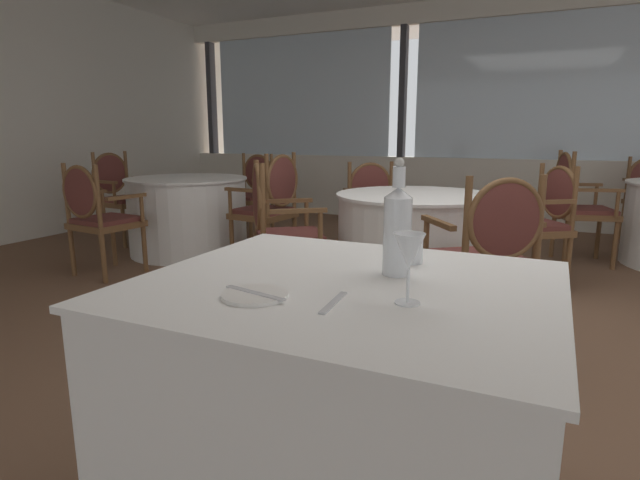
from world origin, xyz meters
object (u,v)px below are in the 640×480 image
object	(u,v)px
wine_glass	(409,253)
dining_chair_0_3	(271,201)
dining_chair_0_2	(96,212)
dining_chair_2_0	(490,249)
dining_chair_2_1	(541,216)
dining_chair_1_1	(576,199)
dining_chair_0_1	(119,190)
dining_chair_2_2	(374,205)
dining_chair_2_3	(276,223)
water_bottle	(397,229)
side_plate	(255,295)
water_tumbler	(412,250)
dining_chair_0_0	(252,189)

from	to	relation	value
wine_glass	dining_chair_0_3	bearing A→B (deg)	126.12
dining_chair_0_2	dining_chair_2_0	bearing A→B (deg)	-87.63
dining_chair_2_0	dining_chair_2_1	bearing A→B (deg)	-44.91
dining_chair_0_2	dining_chair_1_1	distance (m)	4.13
wine_glass	dining_chair_0_1	xyz separation A→B (m)	(-3.93, 2.85, -0.31)
dining_chair_0_1	dining_chair_2_2	bearing A→B (deg)	12.24
dining_chair_0_2	dining_chair_2_2	size ratio (longest dim) A/B	1.02
dining_chair_2_1	dining_chair_2_3	bearing A→B (deg)	0.00
dining_chair_0_3	dining_chair_1_1	xyz separation A→B (m)	(2.42, 1.23, 0.01)
water_bottle	dining_chair_1_1	xyz separation A→B (m)	(0.60, 3.62, -0.29)
dining_chair_2_0	dining_chair_0_1	bearing A→B (deg)	35.34
side_plate	dining_chair_0_1	world-z (taller)	dining_chair_0_1
side_plate	water_tumbler	bearing A→B (deg)	61.66
water_tumbler	dining_chair_0_3	xyz separation A→B (m)	(-1.83, 2.23, -0.20)
water_bottle	dining_chair_0_0	xyz separation A→B (m)	(-2.72, 3.50, -0.34)
water_bottle	dining_chair_1_1	distance (m)	3.68
side_plate	dining_chair_0_0	distance (m)	4.57
dining_chair_1_1	dining_chair_2_3	distance (m)	2.83
wine_glass	dining_chair_2_1	distance (m)	2.96
water_tumbler	dining_chair_2_2	xyz separation A→B (m)	(-1.06, 2.74, -0.25)
wine_glass	dining_chair_2_2	world-z (taller)	wine_glass
dining_chair_0_3	dining_chair_2_2	distance (m)	0.93
wine_glass	dining_chair_0_2	distance (m)	3.52
water_bottle	dining_chair_2_3	bearing A→B (deg)	130.19
side_plate	dining_chair_0_3	world-z (taller)	dining_chair_0_3
side_plate	dining_chair_0_1	distance (m)	4.64
dining_chair_0_2	dining_chair_2_1	distance (m)	3.49
water_tumbler	dining_chair_2_2	world-z (taller)	dining_chair_2_2
water_tumbler	water_bottle	bearing A→B (deg)	-92.60
dining_chair_2_0	dining_chair_2_3	size ratio (longest dim) A/B	0.98
dining_chair_0_3	dining_chair_2_3	distance (m)	1.04
dining_chair_1_1	dining_chair_2_2	size ratio (longest dim) A/B	1.11
dining_chair_0_0	dining_chair_2_0	world-z (taller)	dining_chair_2_0
dining_chair_2_1	dining_chair_2_2	distance (m)	1.41
water_tumbler	dining_chair_2_3	xyz separation A→B (m)	(-1.28, 1.34, -0.21)
dining_chair_2_2	dining_chair_2_3	bearing A→B (deg)	-45.20
water_bottle	water_tumbler	size ratio (longest dim) A/B	4.18
wine_glass	water_tumbler	distance (m)	0.43
side_plate	dining_chair_2_1	world-z (taller)	dining_chair_2_1
wine_glass	water_tumbler	world-z (taller)	wine_glass
dining_chair_0_2	dining_chair_2_3	xyz separation A→B (m)	(1.67, 0.01, 0.03)
side_plate	dining_chair_0_1	bearing A→B (deg)	140.21
dining_chair_0_1	dining_chair_2_3	distance (m)	2.79
dining_chair_0_1	dining_chair_2_1	size ratio (longest dim) A/B	1.04
dining_chair_2_3	water_tumbler	bearing A→B (deg)	-82.80
wine_glass	dining_chair_0_1	bearing A→B (deg)	144.07
dining_chair_0_3	dining_chair_1_1	distance (m)	2.72
dining_chair_0_1	dining_chair_2_2	distance (m)	2.80
wine_glass	dining_chair_2_2	xyz separation A→B (m)	(-1.15, 3.15, -0.34)
dining_chair_0_1	water_bottle	bearing A→B (deg)	-28.05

